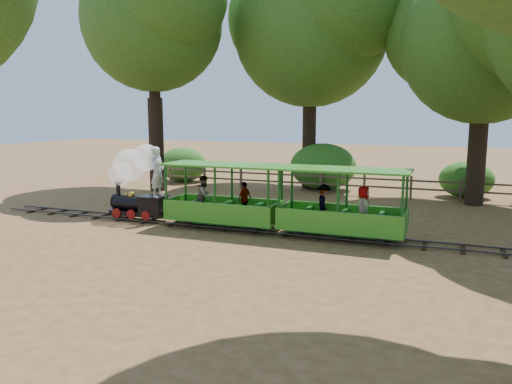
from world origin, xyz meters
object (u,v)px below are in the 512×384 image
(locomotive, at_px, (136,176))
(fence, at_px, (342,182))
(carriage_front, at_px, (222,203))
(carriage_rear, at_px, (342,211))

(locomotive, relative_size, fence, 0.15)
(locomotive, height_order, carriage_front, locomotive)
(locomotive, xyz_separation_m, carriage_front, (3.31, -0.06, -0.71))
(carriage_front, height_order, fence, carriage_front)
(carriage_rear, bearing_deg, fence, 101.64)
(carriage_front, bearing_deg, fence, 74.47)
(carriage_rear, relative_size, fence, 0.21)
(carriage_front, bearing_deg, locomotive, 178.93)
(locomotive, bearing_deg, carriage_front, -1.07)
(carriage_rear, xyz_separation_m, fence, (-1.64, 7.97, -0.24))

